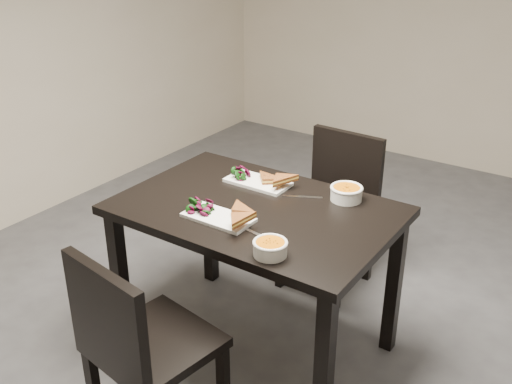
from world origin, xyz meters
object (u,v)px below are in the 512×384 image
(chair_near, at_px, (137,342))
(plate_near, at_px, (218,217))
(plate_far, at_px, (258,182))
(table, at_px, (256,226))
(chair_far, at_px, (335,201))
(soup_bowl_far, at_px, (346,192))
(soup_bowl_near, at_px, (270,247))

(chair_near, bearing_deg, plate_near, 101.92)
(plate_near, relative_size, plate_far, 0.97)
(plate_near, xyz_separation_m, plate_far, (-0.06, 0.39, 0.00))
(table, distance_m, plate_far, 0.27)
(chair_far, xyz_separation_m, plate_near, (-0.08, -0.93, 0.27))
(soup_bowl_far, bearing_deg, table, -136.34)
(soup_bowl_near, bearing_deg, plate_far, 127.98)
(table, distance_m, soup_bowl_near, 0.43)
(plate_near, bearing_deg, chair_near, -86.72)
(chair_far, bearing_deg, plate_far, -103.09)
(table, distance_m, plate_near, 0.22)
(plate_near, xyz_separation_m, soup_bowl_far, (0.36, 0.47, 0.03))
(plate_far, relative_size, soup_bowl_far, 2.08)
(chair_near, distance_m, plate_far, 0.98)
(plate_far, bearing_deg, chair_near, -84.14)
(chair_far, relative_size, plate_near, 2.86)
(chair_far, xyz_separation_m, soup_bowl_far, (0.28, -0.46, 0.30))
(soup_bowl_near, xyz_separation_m, plate_far, (-0.40, 0.52, -0.03))
(chair_far, bearing_deg, soup_bowl_near, -74.00)
(chair_near, relative_size, soup_bowl_far, 5.79)
(table, height_order, plate_far, plate_far)
(plate_near, height_order, soup_bowl_near, soup_bowl_near)
(plate_far, xyz_separation_m, soup_bowl_far, (0.42, 0.08, 0.03))
(soup_bowl_near, relative_size, soup_bowl_far, 0.90)
(chair_far, bearing_deg, plate_near, -92.73)
(table, xyz_separation_m, plate_far, (-0.13, 0.21, 0.11))
(chair_near, height_order, plate_far, chair_near)
(chair_near, bearing_deg, table, 96.04)
(plate_near, height_order, soup_bowl_far, soup_bowl_far)
(chair_near, bearing_deg, soup_bowl_near, 62.51)
(plate_near, height_order, plate_far, same)
(chair_far, distance_m, soup_bowl_near, 1.12)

